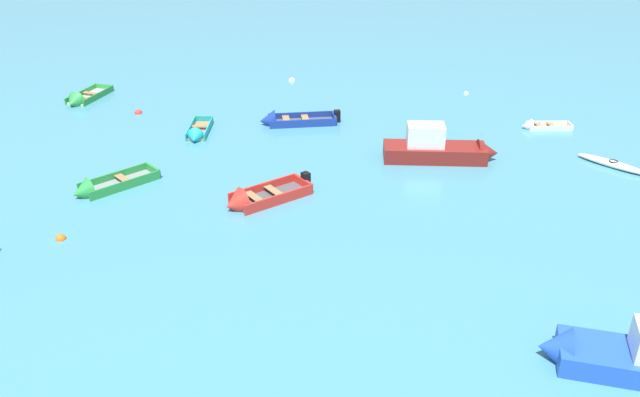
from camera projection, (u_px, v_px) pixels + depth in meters
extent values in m
cone|color=blue|center=(554.00, 349.00, 19.01)|extent=(1.23, 1.57, 1.38)
cube|color=black|center=(639.00, 334.00, 18.10)|extent=(0.40, 1.12, 0.42)
cube|color=beige|center=(90.00, 97.00, 41.29)|extent=(2.03, 3.43, 0.10)
cube|color=#288C3D|center=(99.00, 96.00, 41.06)|extent=(0.97, 3.26, 0.40)
cube|color=#288C3D|center=(81.00, 94.00, 41.38)|extent=(0.97, 3.26, 0.40)
cube|color=#288C3D|center=(105.00, 87.00, 42.66)|extent=(1.26, 0.46, 0.40)
cone|color=#288C3D|center=(73.00, 103.00, 39.71)|extent=(1.40, 1.07, 1.24)
cube|color=#937047|center=(91.00, 93.00, 41.33)|extent=(1.21, 0.64, 0.03)
cube|color=#937047|center=(82.00, 97.00, 40.49)|extent=(1.21, 0.64, 0.03)
cube|color=#99754C|center=(548.00, 128.00, 36.34)|extent=(2.38, 0.87, 0.08)
cube|color=white|center=(551.00, 129.00, 35.91)|extent=(2.46, 0.14, 0.31)
cube|color=white|center=(546.00, 123.00, 36.66)|extent=(2.46, 0.14, 0.31)
cube|color=white|center=(570.00, 126.00, 36.32)|extent=(0.11, 0.83, 0.31)
cone|color=white|center=(526.00, 126.00, 36.25)|extent=(0.59, 0.82, 0.81)
cube|color=#937047|center=(551.00, 125.00, 36.26)|extent=(0.28, 0.76, 0.03)
cube|color=#937047|center=(539.00, 125.00, 36.25)|extent=(0.28, 0.76, 0.03)
cube|color=#4C4C51|center=(271.00, 197.00, 28.54)|extent=(3.48, 3.06, 0.12)
cube|color=red|center=(279.00, 200.00, 27.95)|extent=(2.87, 2.17, 0.49)
cube|color=red|center=(263.00, 188.00, 28.96)|extent=(2.87, 2.17, 0.49)
cube|color=red|center=(303.00, 184.00, 29.38)|extent=(0.94, 1.19, 0.49)
cone|color=red|center=(235.00, 204.00, 27.49)|extent=(1.45, 1.56, 1.34)
cube|color=#937047|center=(274.00, 191.00, 28.51)|extent=(1.04, 1.23, 0.03)
cube|color=#937047|center=(254.00, 197.00, 27.97)|extent=(1.04, 1.23, 0.03)
cube|color=black|center=(306.00, 179.00, 29.38)|extent=(0.48, 0.48, 0.68)
cube|color=maroon|center=(434.00, 152.00, 32.28)|extent=(5.17, 1.86, 0.77)
cone|color=maroon|center=(488.00, 153.00, 32.14)|extent=(1.08, 1.42, 1.38)
cube|color=white|center=(426.00, 135.00, 31.88)|extent=(1.89, 1.26, 1.10)
cube|color=black|center=(443.00, 131.00, 31.74)|extent=(0.20, 1.12, 0.48)
cube|color=#99754C|center=(200.00, 131.00, 35.90)|extent=(0.95, 2.85, 0.10)
cube|color=teal|center=(209.00, 128.00, 35.83)|extent=(0.08, 2.97, 0.40)
cube|color=teal|center=(191.00, 128.00, 35.83)|extent=(0.08, 2.97, 0.40)
cube|color=teal|center=(204.00, 119.00, 37.15)|extent=(0.99, 0.11, 0.40)
cone|color=teal|center=(195.00, 138.00, 34.44)|extent=(0.97, 0.68, 0.96)
cube|color=#937047|center=(200.00, 126.00, 35.93)|extent=(0.90, 0.31, 0.03)
cube|color=gray|center=(120.00, 184.00, 29.75)|extent=(3.23, 3.14, 0.11)
cube|color=#288C3D|center=(126.00, 185.00, 29.28)|extent=(2.61, 2.46, 0.44)
cube|color=#288C3D|center=(113.00, 177.00, 30.08)|extent=(2.61, 2.46, 0.44)
cube|color=#288C3D|center=(153.00, 170.00, 30.74)|extent=(0.91, 0.95, 0.44)
cone|color=#288C3D|center=(82.00, 193.00, 28.56)|extent=(1.39, 1.40, 1.17)
cube|color=#937047|center=(123.00, 178.00, 29.75)|extent=(1.01, 1.04, 0.03)
ellipsoid|color=white|center=(613.00, 164.00, 31.55)|extent=(2.94, 2.92, 0.32)
torus|color=black|center=(613.00, 161.00, 31.49)|extent=(0.61, 0.61, 0.07)
cube|color=#4C4C51|center=(302.00, 123.00, 37.07)|extent=(3.78, 1.70, 0.11)
cube|color=navy|center=(303.00, 124.00, 36.41)|extent=(3.78, 0.60, 0.46)
cube|color=navy|center=(301.00, 116.00, 37.57)|extent=(3.78, 0.60, 0.46)
cube|color=navy|center=(334.00, 118.00, 37.21)|extent=(0.30, 1.28, 0.46)
cone|color=navy|center=(268.00, 121.00, 36.76)|extent=(1.03, 1.35, 1.25)
cube|color=#937047|center=(305.00, 118.00, 36.97)|extent=(0.55, 1.21, 0.03)
cube|color=#937047|center=(286.00, 119.00, 36.85)|extent=(0.55, 1.21, 0.03)
cube|color=black|center=(337.00, 116.00, 37.15)|extent=(0.40, 0.38, 0.64)
sphere|color=silver|center=(466.00, 94.00, 42.06)|extent=(0.33, 0.33, 0.33)
sphere|color=orange|center=(61.00, 239.00, 25.43)|extent=(0.42, 0.42, 0.42)
sphere|color=silver|center=(292.00, 81.00, 44.62)|extent=(0.47, 0.47, 0.47)
sphere|color=red|center=(138.00, 113.00, 38.65)|extent=(0.46, 0.46, 0.46)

